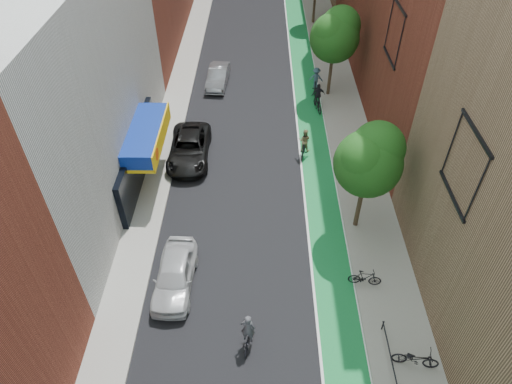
{
  "coord_description": "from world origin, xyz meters",
  "views": [
    {
      "loc": [
        0.36,
        -7.31,
        18.15
      ],
      "look_at": [
        0.17,
        11.08,
        1.5
      ],
      "focal_mm": 32.0,
      "sensor_mm": 36.0,
      "label": 1
    }
  ],
  "objects_px": {
    "parked_car_white": "(175,275)",
    "cyclist_lane_far": "(316,82)",
    "cyclist_lane_mid": "(318,100)",
    "cyclist_lead": "(248,336)",
    "cyclist_lane_near": "(304,145)",
    "parked_car_black": "(189,148)",
    "parked_car_silver": "(218,76)"
  },
  "relations": [
    {
      "from": "parked_car_white",
      "to": "cyclist_lane_far",
      "type": "bearing_deg",
      "value": 67.47
    },
    {
      "from": "parked_car_white",
      "to": "cyclist_lane_mid",
      "type": "relative_size",
      "value": 2.19
    },
    {
      "from": "cyclist_lead",
      "to": "cyclist_lane_near",
      "type": "xyz_separation_m",
      "value": [
        3.28,
        13.49,
        0.09
      ]
    },
    {
      "from": "cyclist_lane_far",
      "to": "cyclist_lane_mid",
      "type": "bearing_deg",
      "value": 99.25
    },
    {
      "from": "cyclist_lead",
      "to": "cyclist_lane_near",
      "type": "bearing_deg",
      "value": -94.63
    },
    {
      "from": "cyclist_lead",
      "to": "cyclist_lane_mid",
      "type": "xyz_separation_m",
      "value": [
        4.67,
        19.09,
        0.03
      ]
    },
    {
      "from": "parked_car_white",
      "to": "cyclist_lane_mid",
      "type": "height_order",
      "value": "cyclist_lane_mid"
    },
    {
      "from": "parked_car_black",
      "to": "parked_car_silver",
      "type": "xyz_separation_m",
      "value": [
        1.13,
        9.6,
        -0.06
      ]
    },
    {
      "from": "cyclist_lane_near",
      "to": "parked_car_silver",
      "type": "bearing_deg",
      "value": -42.57
    },
    {
      "from": "parked_car_white",
      "to": "cyclist_lane_far",
      "type": "distance_m",
      "value": 20.31
    },
    {
      "from": "parked_car_silver",
      "to": "cyclist_lane_mid",
      "type": "relative_size",
      "value": 2.09
    },
    {
      "from": "parked_car_white",
      "to": "cyclist_lead",
      "type": "relative_size",
      "value": 2.17
    },
    {
      "from": "parked_car_silver",
      "to": "cyclist_lane_near",
      "type": "bearing_deg",
      "value": -51.79
    },
    {
      "from": "parked_car_white",
      "to": "parked_car_black",
      "type": "relative_size",
      "value": 0.82
    },
    {
      "from": "parked_car_black",
      "to": "parked_car_silver",
      "type": "distance_m",
      "value": 9.66
    },
    {
      "from": "cyclist_lane_far",
      "to": "cyclist_lead",
      "type": "bearing_deg",
      "value": 88.6
    },
    {
      "from": "parked_car_black",
      "to": "cyclist_lane_far",
      "type": "bearing_deg",
      "value": 43.22
    },
    {
      "from": "parked_car_black",
      "to": "cyclist_lead",
      "type": "xyz_separation_m",
      "value": [
        4.05,
        -13.13,
        -0.05
      ]
    },
    {
      "from": "parked_car_silver",
      "to": "cyclist_lane_near",
      "type": "relative_size",
      "value": 2.2
    },
    {
      "from": "cyclist_lane_far",
      "to": "parked_car_silver",
      "type": "bearing_deg",
      "value": 3.08
    },
    {
      "from": "parked_car_silver",
      "to": "cyclist_lane_mid",
      "type": "bearing_deg",
      "value": -21.29
    },
    {
      "from": "parked_car_white",
      "to": "cyclist_lane_near",
      "type": "distance_m",
      "value": 12.41
    },
    {
      "from": "parked_car_white",
      "to": "cyclist_lead",
      "type": "xyz_separation_m",
      "value": [
        3.55,
        -3.13,
        -0.05
      ]
    },
    {
      "from": "parked_car_silver",
      "to": "cyclist_lead",
      "type": "bearing_deg",
      "value": -78.36
    },
    {
      "from": "parked_car_black",
      "to": "cyclist_lane_mid",
      "type": "xyz_separation_m",
      "value": [
        8.71,
        5.96,
        -0.01
      ]
    },
    {
      "from": "parked_car_silver",
      "to": "cyclist_lane_far",
      "type": "bearing_deg",
      "value": -3.54
    },
    {
      "from": "cyclist_lead",
      "to": "parked_car_black",
      "type": "bearing_deg",
      "value": -63.8
    },
    {
      "from": "cyclist_lane_far",
      "to": "parked_car_white",
      "type": "bearing_deg",
      "value": 76.85
    },
    {
      "from": "parked_car_white",
      "to": "cyclist_lane_near",
      "type": "height_order",
      "value": "cyclist_lane_near"
    },
    {
      "from": "parked_car_white",
      "to": "cyclist_lead",
      "type": "distance_m",
      "value": 4.73
    },
    {
      "from": "cyclist_lead",
      "to": "cyclist_lane_near",
      "type": "distance_m",
      "value": 13.88
    },
    {
      "from": "parked_car_black",
      "to": "cyclist_lane_near",
      "type": "relative_size",
      "value": 2.81
    }
  ]
}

